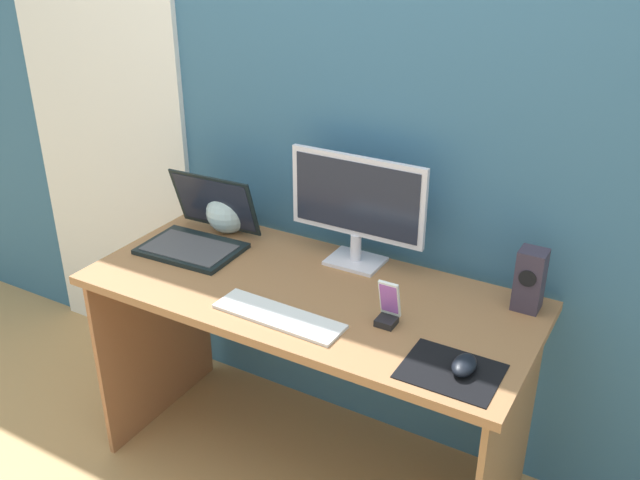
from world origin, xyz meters
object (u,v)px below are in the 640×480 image
object	(u,v)px
fishbowl	(228,212)
laptop	(199,233)
phone_in_dock	(388,309)
keyboard_external	(279,316)
speaker_right	(530,280)
monitor	(357,205)
mouse	(464,365)

from	to	relation	value
fishbowl	laptop	bearing A→B (deg)	-96.32
laptop	phone_in_dock	distance (m)	0.79
fishbowl	keyboard_external	size ratio (longest dim) A/B	0.40
speaker_right	laptop	world-z (taller)	laptop
monitor	mouse	size ratio (longest dim) A/B	4.70
speaker_right	keyboard_external	distance (m)	0.74
laptop	keyboard_external	size ratio (longest dim) A/B	0.86
monitor	laptop	distance (m)	0.58
fishbowl	monitor	bearing A→B (deg)	0.68
monitor	fishbowl	size ratio (longest dim) A/B	2.97
monitor	phone_in_dock	bearing A→B (deg)	-48.69
speaker_right	fishbowl	size ratio (longest dim) A/B	1.20
fishbowl	mouse	distance (m)	1.10
keyboard_external	phone_in_dock	size ratio (longest dim) A/B	2.92
monitor	mouse	xyz separation A→B (m)	(0.52, -0.39, -0.19)
fishbowl	mouse	xyz separation A→B (m)	(1.03, -0.39, -0.05)
monitor	phone_in_dock	world-z (taller)	monitor
laptop	fishbowl	xyz separation A→B (m)	(0.02, 0.15, 0.03)
monitor	mouse	distance (m)	0.68
laptop	phone_in_dock	size ratio (longest dim) A/B	2.52
speaker_right	mouse	world-z (taller)	speaker_right
speaker_right	phone_in_dock	bearing A→B (deg)	-138.90
speaker_right	phone_in_dock	world-z (taller)	speaker_right
keyboard_external	mouse	world-z (taller)	mouse
fishbowl	phone_in_dock	world-z (taller)	fishbowl
laptop	mouse	size ratio (longest dim) A/B	3.45
keyboard_external	fishbowl	bearing A→B (deg)	141.19
laptop	mouse	world-z (taller)	laptop
fishbowl	phone_in_dock	size ratio (longest dim) A/B	1.16
keyboard_external	phone_in_dock	xyz separation A→B (m)	(0.29, 0.13, 0.04)
monitor	keyboard_external	size ratio (longest dim) A/B	1.17
phone_in_dock	keyboard_external	bearing A→B (deg)	-155.67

